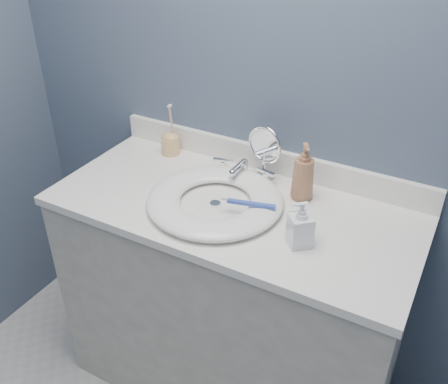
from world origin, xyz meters
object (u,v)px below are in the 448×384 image
Objects in this scene: makeup_mirror at (265,151)px; soap_bottle_amber at (304,172)px; soap_bottle_clear at (301,224)px; toothbrush_holder at (171,143)px.

makeup_mirror is 0.17m from soap_bottle_amber.
soap_bottle_amber is 1.37× the size of soap_bottle_clear.
toothbrush_holder reaches higher than soap_bottle_amber.
soap_bottle_amber is at bearing -4.00° from makeup_mirror.
makeup_mirror is 1.01× the size of toothbrush_holder.
soap_bottle_amber reaches higher than soap_bottle_clear.
makeup_mirror is 0.39m from soap_bottle_clear.
soap_bottle_clear is (0.09, -0.24, -0.03)m from soap_bottle_amber.
makeup_mirror is at bearing -0.37° from toothbrush_holder.
makeup_mirror reaches higher than soap_bottle_clear.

